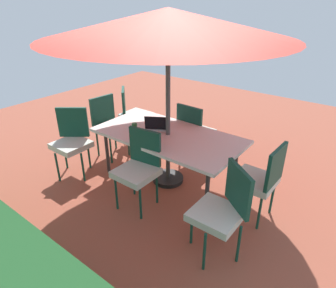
{
  "coord_description": "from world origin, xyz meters",
  "views": [
    {
      "loc": [
        -2.22,
        2.89,
        2.41
      ],
      "look_at": [
        0.0,
        0.0,
        0.59
      ],
      "focal_mm": 31.86,
      "sensor_mm": 36.0,
      "label": 1
    }
  ],
  "objects_px": {
    "chair_east": "(109,124)",
    "chair_west": "(260,178)",
    "dining_table": "(168,137)",
    "chair_southeast": "(133,112)",
    "laptop": "(157,126)",
    "chair_south": "(194,130)",
    "cup": "(134,126)",
    "patio_umbrella": "(168,24)",
    "chair_north": "(139,166)",
    "chair_northwest": "(223,208)",
    "chair_northeast": "(72,139)"
  },
  "relations": [
    {
      "from": "chair_south",
      "to": "cup",
      "type": "xyz_separation_m",
      "value": [
        0.48,
        0.81,
        0.22
      ]
    },
    {
      "from": "patio_umbrella",
      "to": "dining_table",
      "type": "bearing_deg",
      "value": 0.0
    },
    {
      "from": "chair_northwest",
      "to": "chair_north",
      "type": "height_order",
      "value": "same"
    },
    {
      "from": "chair_southeast",
      "to": "laptop",
      "type": "bearing_deg",
      "value": -164.13
    },
    {
      "from": "cup",
      "to": "chair_east",
      "type": "bearing_deg",
      "value": -14.31
    },
    {
      "from": "chair_north",
      "to": "laptop",
      "type": "bearing_deg",
      "value": 104.42
    },
    {
      "from": "chair_southeast",
      "to": "chair_east",
      "type": "bearing_deg",
      "value": 141.53
    },
    {
      "from": "dining_table",
      "to": "patio_umbrella",
      "type": "distance_m",
      "value": 1.43
    },
    {
      "from": "chair_east",
      "to": "chair_west",
      "type": "xyz_separation_m",
      "value": [
        -2.56,
        0.04,
        0.0
      ]
    },
    {
      "from": "laptop",
      "to": "cup",
      "type": "relative_size",
      "value": 4.86
    },
    {
      "from": "chair_north",
      "to": "chair_east",
      "type": "bearing_deg",
      "value": 144.65
    },
    {
      "from": "chair_east",
      "to": "chair_northwest",
      "type": "bearing_deg",
      "value": -101.67
    },
    {
      "from": "chair_northeast",
      "to": "chair_east",
      "type": "relative_size",
      "value": 1.0
    },
    {
      "from": "chair_north",
      "to": "chair_south",
      "type": "bearing_deg",
      "value": 85.11
    },
    {
      "from": "patio_umbrella",
      "to": "chair_northeast",
      "type": "distance_m",
      "value": 2.1
    },
    {
      "from": "patio_umbrella",
      "to": "chair_south",
      "type": "height_order",
      "value": "patio_umbrella"
    },
    {
      "from": "dining_table",
      "to": "chair_north",
      "type": "xyz_separation_m",
      "value": [
        -0.04,
        0.64,
        -0.13
      ]
    },
    {
      "from": "chair_northeast",
      "to": "cup",
      "type": "distance_m",
      "value": 0.95
    },
    {
      "from": "patio_umbrella",
      "to": "chair_northwest",
      "type": "bearing_deg",
      "value": 149.31
    },
    {
      "from": "dining_table",
      "to": "cup",
      "type": "height_order",
      "value": "cup"
    },
    {
      "from": "dining_table",
      "to": "chair_northeast",
      "type": "relative_size",
      "value": 2.04
    },
    {
      "from": "chair_north",
      "to": "cup",
      "type": "distance_m",
      "value": 0.76
    },
    {
      "from": "chair_northeast",
      "to": "chair_south",
      "type": "distance_m",
      "value": 1.82
    },
    {
      "from": "chair_northeast",
      "to": "laptop",
      "type": "distance_m",
      "value": 1.26
    },
    {
      "from": "chair_southeast",
      "to": "chair_north",
      "type": "relative_size",
      "value": 1.0
    },
    {
      "from": "chair_north",
      "to": "chair_northeast",
      "type": "bearing_deg",
      "value": 174.28
    },
    {
      "from": "chair_southeast",
      "to": "cup",
      "type": "distance_m",
      "value": 1.17
    },
    {
      "from": "chair_south",
      "to": "chair_northeast",
      "type": "bearing_deg",
      "value": 49.23
    },
    {
      "from": "chair_northwest",
      "to": "chair_south",
      "type": "bearing_deg",
      "value": 168.24
    },
    {
      "from": "chair_south",
      "to": "patio_umbrella",
      "type": "bearing_deg",
      "value": 92.58
    },
    {
      "from": "patio_umbrella",
      "to": "laptop",
      "type": "distance_m",
      "value": 1.35
    },
    {
      "from": "chair_northwest",
      "to": "chair_northeast",
      "type": "bearing_deg",
      "value": -144.74
    },
    {
      "from": "patio_umbrella",
      "to": "chair_east",
      "type": "distance_m",
      "value": 2.0
    },
    {
      "from": "chair_northwest",
      "to": "laptop",
      "type": "relative_size",
      "value": 2.45
    },
    {
      "from": "chair_east",
      "to": "chair_south",
      "type": "height_order",
      "value": "same"
    },
    {
      "from": "chair_northwest",
      "to": "laptop",
      "type": "bearing_deg",
      "value": -171.35
    },
    {
      "from": "chair_southeast",
      "to": "chair_west",
      "type": "relative_size",
      "value": 1.0
    },
    {
      "from": "dining_table",
      "to": "patio_umbrella",
      "type": "xyz_separation_m",
      "value": [
        0.0,
        0.0,
        1.43
      ]
    },
    {
      "from": "chair_southeast",
      "to": "laptop",
      "type": "distance_m",
      "value": 1.26
    },
    {
      "from": "chair_northwest",
      "to": "laptop",
      "type": "distance_m",
      "value": 1.67
    },
    {
      "from": "chair_southeast",
      "to": "chair_west",
      "type": "xyz_separation_m",
      "value": [
        -2.62,
        0.66,
        0.0
      ]
    },
    {
      "from": "chair_northeast",
      "to": "laptop",
      "type": "xyz_separation_m",
      "value": [
        -1.01,
        -0.72,
        0.23
      ]
    },
    {
      "from": "patio_umbrella",
      "to": "chair_northwest",
      "type": "relative_size",
      "value": 3.04
    },
    {
      "from": "laptop",
      "to": "cup",
      "type": "height_order",
      "value": "laptop"
    },
    {
      "from": "chair_east",
      "to": "chair_southeast",
      "type": "relative_size",
      "value": 1.0
    },
    {
      "from": "chair_north",
      "to": "chair_west",
      "type": "height_order",
      "value": "same"
    },
    {
      "from": "chair_northeast",
      "to": "chair_southeast",
      "type": "distance_m",
      "value": 1.34
    },
    {
      "from": "dining_table",
      "to": "chair_southeast",
      "type": "distance_m",
      "value": 1.47
    },
    {
      "from": "patio_umbrella",
      "to": "chair_west",
      "type": "relative_size",
      "value": 3.04
    },
    {
      "from": "chair_east",
      "to": "laptop",
      "type": "distance_m",
      "value": 1.04
    }
  ]
}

